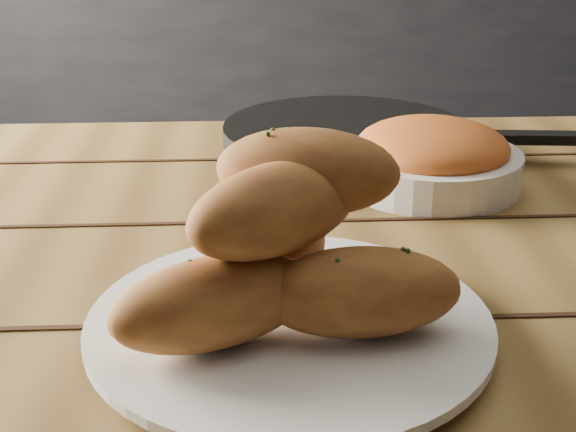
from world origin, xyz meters
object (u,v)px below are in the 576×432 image
at_px(table, 249,355).
at_px(bowl, 431,157).
at_px(plate, 289,327).
at_px(bread_rolls, 287,245).
at_px(skillet, 347,142).

xyz_separation_m(table, bowl, (0.21, 0.20, 0.12)).
xyz_separation_m(plate, bread_rolls, (-0.00, 0.00, 0.07)).
bearing_deg(plate, bread_rolls, 117.07).
relative_size(plate, bread_rolls, 1.17).
xyz_separation_m(table, skillet, (0.12, 0.29, 0.11)).
distance_m(table, plate, 0.16).
bearing_deg(bread_rolls, table, 104.10).
distance_m(bread_rolls, skillet, 0.42).
bearing_deg(skillet, table, -113.13).
bearing_deg(plate, bowl, 61.42).
bearing_deg(table, bowl, 43.93).
relative_size(table, skillet, 3.61).
height_order(plate, skillet, skillet).
bearing_deg(bowl, plate, -118.58).
distance_m(table, bread_rolls, 0.21).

